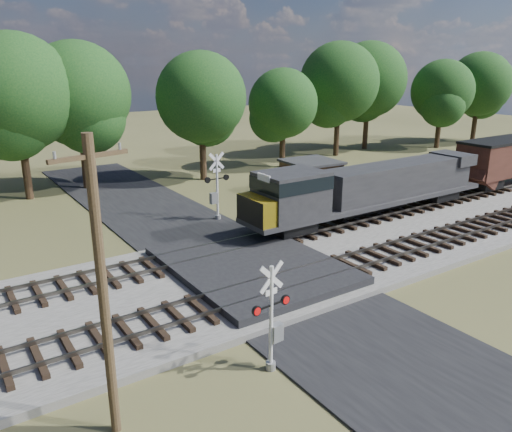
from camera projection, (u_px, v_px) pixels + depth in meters
ground at (257, 277)px, 23.31m from camera, size 160.00×160.00×0.00m
ballast_bed at (395, 232)px, 28.96m from camera, size 140.00×10.00×0.30m
road at (257, 276)px, 23.30m from camera, size 7.00×60.00×0.08m
crossing_panel at (252, 267)px, 23.61m from camera, size 7.00×9.00×0.62m
track_near at (337, 268)px, 23.25m from camera, size 140.00×2.60×0.33m
track_far at (274, 238)px, 27.22m from camera, size 140.00×2.60×0.33m
crossing_signal_near at (273, 326)px, 15.92m from camera, size 1.52×0.34×3.77m
crossing_signal_far at (216, 193)px, 31.11m from camera, size 1.75×0.38×4.35m
utility_pole at (102, 287)px, 12.38m from camera, size 1.95×0.56×8.11m
equipment_shed at (311, 177)px, 37.56m from camera, size 4.03×4.03×2.58m
treeline at (211, 93)px, 42.78m from camera, size 82.69×11.86×11.85m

